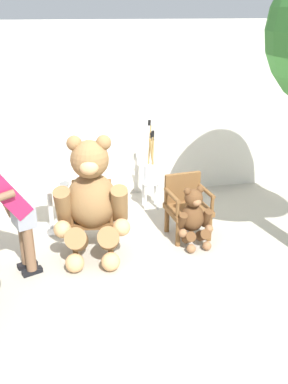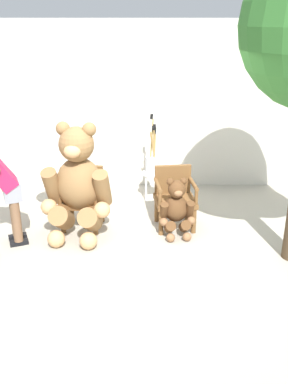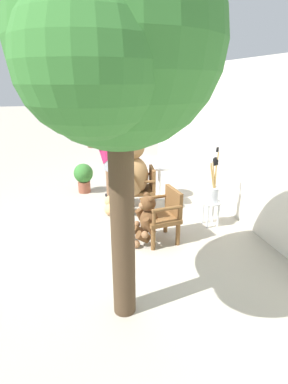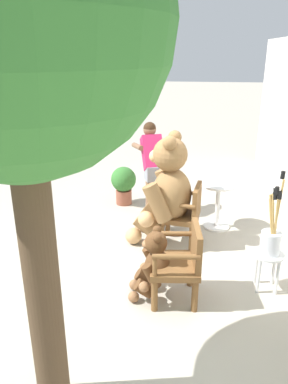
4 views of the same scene
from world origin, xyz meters
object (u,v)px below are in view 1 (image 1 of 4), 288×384
(brush_bucket, at_px, (151,168))
(teddy_bear_large, at_px, (92,200))
(wooden_chair_right, at_px, (187,204))
(teddy_bear_small, at_px, (194,217))
(wooden_chair_left, at_px, (92,213))
(white_stool, at_px, (150,186))
(person_visitor, at_px, (10,206))
(round_side_table, at_px, (50,202))

(brush_bucket, bearing_deg, teddy_bear_large, -129.50)
(wooden_chair_right, xyz_separation_m, teddy_bear_small, (0.01, -0.29, -0.06))
(wooden_chair_left, distance_m, white_stool, 1.41)
(teddy_bear_large, distance_m, white_stool, 1.66)
(teddy_bear_small, height_order, brush_bucket, brush_bucket)
(person_visitor, xyz_separation_m, round_side_table, (0.40, 1.05, -0.45))
(teddy_bear_large, bearing_deg, wooden_chair_right, 11.34)
(wooden_chair_left, distance_m, teddy_bear_large, 0.41)
(white_stool, distance_m, round_side_table, 1.63)
(person_visitor, relative_size, brush_bucket, 1.57)
(wooden_chair_left, relative_size, teddy_bear_large, 0.55)
(wooden_chair_left, distance_m, brush_bucket, 1.42)
(teddy_bear_large, bearing_deg, teddy_bear_small, -0.87)
(teddy_bear_large, distance_m, round_side_table, 0.98)
(wooden_chair_right, relative_size, teddy_bear_small, 1.05)
(teddy_bear_small, xyz_separation_m, white_stool, (-0.31, 1.26, -0.05))
(wooden_chair_left, xyz_separation_m, round_side_table, (-0.55, 0.49, -0.01))
(wooden_chair_right, height_order, white_stool, wooden_chair_right)
(teddy_bear_large, relative_size, brush_bucket, 1.64)
(wooden_chair_right, height_order, brush_bucket, brush_bucket)
(wooden_chair_left, height_order, teddy_bear_small, wooden_chair_left)
(teddy_bear_large, xyz_separation_m, person_visitor, (-0.93, -0.29, 0.13))
(wooden_chair_right, bearing_deg, wooden_chair_left, -180.00)
(wooden_chair_right, relative_size, round_side_table, 1.19)
(teddy_bear_small, xyz_separation_m, person_visitor, (-2.27, -0.27, 0.50))
(wooden_chair_right, height_order, teddy_bear_small, wooden_chair_right)
(teddy_bear_small, bearing_deg, person_visitor, -173.23)
(teddy_bear_large, xyz_separation_m, teddy_bear_small, (1.33, -0.02, -0.37))
(wooden_chair_left, bearing_deg, teddy_bear_small, -12.23)
(white_stool, xyz_separation_m, brush_bucket, (0.00, -0.00, 0.31))
(white_stool, height_order, round_side_table, round_side_table)
(teddy_bear_large, height_order, round_side_table, teddy_bear_large)
(wooden_chair_left, xyz_separation_m, brush_bucket, (1.01, 0.98, 0.20))
(wooden_chair_right, xyz_separation_m, teddy_bear_large, (-1.32, -0.27, 0.31))
(teddy_bear_small, bearing_deg, wooden_chair_right, 92.49)
(person_visitor, height_order, brush_bucket, person_visitor)
(teddy_bear_small, height_order, round_side_table, teddy_bear_small)
(brush_bucket, bearing_deg, person_visitor, -141.95)
(wooden_chair_right, distance_m, round_side_table, 1.92)
(wooden_chair_left, distance_m, person_visitor, 1.19)
(wooden_chair_left, relative_size, brush_bucket, 0.90)
(wooden_chair_right, distance_m, person_visitor, 2.36)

